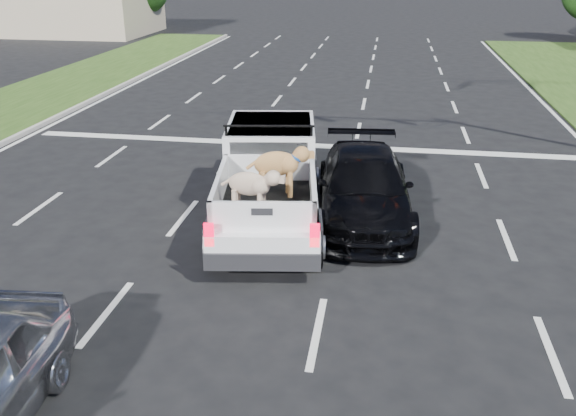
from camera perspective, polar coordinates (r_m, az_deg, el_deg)
name	(u,v)px	position (r m, az deg, el deg)	size (l,w,h in m)	color
ground	(209,322)	(10.06, -7.39, -10.57)	(160.00, 160.00, 0.00)	black
road_markings	(279,183)	(15.79, -0.82, 2.38)	(17.75, 60.00, 0.01)	silver
building_left	(80,3)	(49.59, -18.86, 17.73)	(10.00, 8.00, 4.40)	tan
pickup_truck	(269,176)	(13.30, -1.77, 2.98)	(2.86, 5.97, 2.15)	black
black_coupe	(364,187)	(13.58, 7.12, 1.96)	(2.02, 4.97, 1.44)	black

